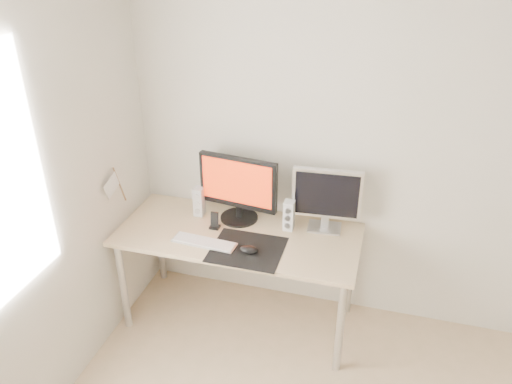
{
  "coord_description": "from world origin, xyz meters",
  "views": [
    {
      "loc": [
        -0.06,
        -1.27,
        2.51
      ],
      "look_at": [
        -0.83,
        1.46,
        1.01
      ],
      "focal_mm": 35.0,
      "sensor_mm": 36.0,
      "label": 1
    }
  ],
  "objects_px": {
    "speaker_right": "(289,215)",
    "main_monitor": "(238,187)",
    "keyboard": "(204,242)",
    "phone_dock": "(215,223)",
    "mouse": "(249,249)",
    "speaker_left": "(199,201)",
    "desk": "(238,243)",
    "second_monitor": "(327,197)"
  },
  "relations": [
    {
      "from": "speaker_left",
      "to": "phone_dock",
      "type": "height_order",
      "value": "speaker_left"
    },
    {
      "from": "mouse",
      "to": "speaker_left",
      "type": "bearing_deg",
      "value": 142.56
    },
    {
      "from": "desk",
      "to": "phone_dock",
      "type": "xyz_separation_m",
      "value": [
        -0.17,
        0.02,
        0.11
      ]
    },
    {
      "from": "phone_dock",
      "to": "speaker_left",
      "type": "bearing_deg",
      "value": 139.36
    },
    {
      "from": "speaker_left",
      "to": "keyboard",
      "type": "distance_m",
      "value": 0.38
    },
    {
      "from": "second_monitor",
      "to": "main_monitor",
      "type": "bearing_deg",
      "value": -176.15
    },
    {
      "from": "main_monitor",
      "to": "speaker_left",
      "type": "xyz_separation_m",
      "value": [
        -0.28,
        -0.01,
        -0.15
      ]
    },
    {
      "from": "speaker_right",
      "to": "speaker_left",
      "type": "bearing_deg",
      "value": 178.51
    },
    {
      "from": "speaker_right",
      "to": "phone_dock",
      "type": "relative_size",
      "value": 1.74
    },
    {
      "from": "speaker_right",
      "to": "phone_dock",
      "type": "bearing_deg",
      "value": -165.55
    },
    {
      "from": "phone_dock",
      "to": "mouse",
      "type": "bearing_deg",
      "value": -35.59
    },
    {
      "from": "main_monitor",
      "to": "mouse",
      "type": "bearing_deg",
      "value": -63.64
    },
    {
      "from": "desk",
      "to": "speaker_right",
      "type": "xyz_separation_m",
      "value": [
        0.31,
        0.14,
        0.18
      ]
    },
    {
      "from": "main_monitor",
      "to": "speaker_left",
      "type": "height_order",
      "value": "main_monitor"
    },
    {
      "from": "mouse",
      "to": "keyboard",
      "type": "bearing_deg",
      "value": 175.36
    },
    {
      "from": "speaker_left",
      "to": "speaker_right",
      "type": "relative_size",
      "value": 1.0
    },
    {
      "from": "desk",
      "to": "speaker_right",
      "type": "relative_size",
      "value": 7.65
    },
    {
      "from": "mouse",
      "to": "phone_dock",
      "type": "xyz_separation_m",
      "value": [
        -0.3,
        0.22,
        0.01
      ]
    },
    {
      "from": "second_monitor",
      "to": "speaker_right",
      "type": "relative_size",
      "value": 2.16
    },
    {
      "from": "mouse",
      "to": "speaker_right",
      "type": "bearing_deg",
      "value": 62.68
    },
    {
      "from": "speaker_left",
      "to": "keyboard",
      "type": "bearing_deg",
      "value": -64.27
    },
    {
      "from": "speaker_right",
      "to": "main_monitor",
      "type": "bearing_deg",
      "value": 175.25
    },
    {
      "from": "main_monitor",
      "to": "second_monitor",
      "type": "height_order",
      "value": "main_monitor"
    },
    {
      "from": "speaker_right",
      "to": "keyboard",
      "type": "bearing_deg",
      "value": -146.79
    },
    {
      "from": "desk",
      "to": "phone_dock",
      "type": "relative_size",
      "value": 13.35
    },
    {
      "from": "keyboard",
      "to": "desk",
      "type": "bearing_deg",
      "value": 45.48
    },
    {
      "from": "second_monitor",
      "to": "speaker_right",
      "type": "distance_m",
      "value": 0.28
    },
    {
      "from": "keyboard",
      "to": "main_monitor",
      "type": "bearing_deg",
      "value": 70.43
    },
    {
      "from": "mouse",
      "to": "second_monitor",
      "type": "relative_size",
      "value": 0.27
    },
    {
      "from": "desk",
      "to": "second_monitor",
      "type": "bearing_deg",
      "value": 21.2
    },
    {
      "from": "second_monitor",
      "to": "phone_dock",
      "type": "xyz_separation_m",
      "value": [
        -0.71,
        -0.19,
        -0.2
      ]
    },
    {
      "from": "mouse",
      "to": "speaker_right",
      "type": "distance_m",
      "value": 0.39
    },
    {
      "from": "keyboard",
      "to": "phone_dock",
      "type": "distance_m",
      "value": 0.19
    },
    {
      "from": "desk",
      "to": "keyboard",
      "type": "distance_m",
      "value": 0.26
    },
    {
      "from": "speaker_right",
      "to": "keyboard",
      "type": "height_order",
      "value": "speaker_right"
    },
    {
      "from": "second_monitor",
      "to": "speaker_left",
      "type": "height_order",
      "value": "second_monitor"
    },
    {
      "from": "speaker_right",
      "to": "keyboard",
      "type": "distance_m",
      "value": 0.58
    },
    {
      "from": "main_monitor",
      "to": "keyboard",
      "type": "height_order",
      "value": "main_monitor"
    },
    {
      "from": "second_monitor",
      "to": "mouse",
      "type": "bearing_deg",
      "value": -134.74
    },
    {
      "from": "main_monitor",
      "to": "keyboard",
      "type": "bearing_deg",
      "value": -109.57
    },
    {
      "from": "mouse",
      "to": "phone_dock",
      "type": "bearing_deg",
      "value": 144.41
    },
    {
      "from": "speaker_left",
      "to": "second_monitor",
      "type": "bearing_deg",
      "value": 3.47
    }
  ]
}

